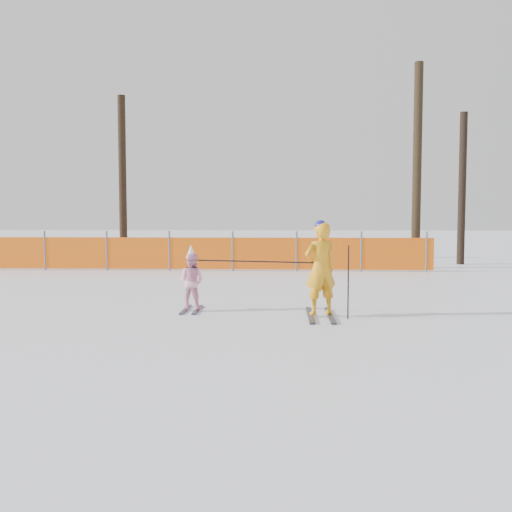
{
  "coord_description": "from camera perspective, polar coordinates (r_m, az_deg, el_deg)",
  "views": [
    {
      "loc": [
        0.47,
        -9.71,
        1.72
      ],
      "look_at": [
        0.0,
        0.5,
        1.0
      ],
      "focal_mm": 40.0,
      "sensor_mm": 36.0,
      "label": 1
    }
  ],
  "objects": [
    {
      "name": "safety_fence",
      "position": [
        18.13,
        -8.32,
        0.29
      ],
      "size": [
        16.26,
        0.06,
        1.25
      ],
      "color": "#595960",
      "rests_on": "ground"
    },
    {
      "name": "adult",
      "position": [
        9.77,
        6.46,
        -1.3
      ],
      "size": [
        0.67,
        1.53,
        1.65
      ],
      "color": "black",
      "rests_on": "ground"
    },
    {
      "name": "ground",
      "position": [
        9.88,
        -0.14,
        -6.0
      ],
      "size": [
        120.0,
        120.0,
        0.0
      ],
      "primitive_type": "plane",
      "color": "white",
      "rests_on": "ground"
    },
    {
      "name": "child",
      "position": [
        10.42,
        -6.49,
        -2.46
      ],
      "size": [
        0.58,
        0.99,
        1.2
      ],
      "color": "black",
      "rests_on": "ground"
    },
    {
      "name": "ski_poles",
      "position": [
        9.83,
        3.16,
        -1.29
      ],
      "size": [
        2.64,
        0.72,
        1.23
      ],
      "color": "black",
      "rests_on": "ground"
    },
    {
      "name": "tree_trunks",
      "position": [
        20.65,
        5.13,
        7.89
      ],
      "size": [
        12.89,
        3.32,
        6.7
      ],
      "color": "#2D2214",
      "rests_on": "ground"
    }
  ]
}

